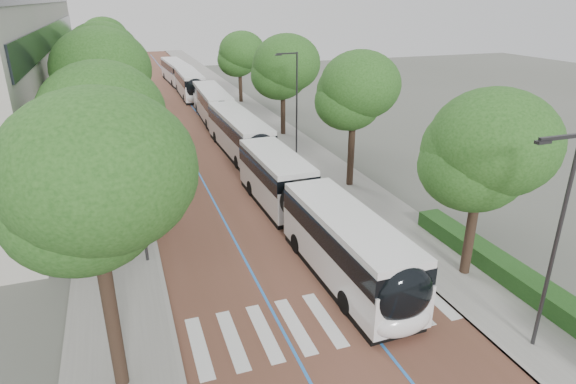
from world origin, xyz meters
The scene contains 20 objects.
ground centered at (0.00, 0.00, 0.00)m, with size 160.00×160.00×0.00m, color #51544C.
road centered at (0.00, 40.00, 0.01)m, with size 11.00×140.00×0.02m, color brown.
sidewalk_left centered at (-7.50, 40.00, 0.06)m, with size 4.00×140.00×0.12m, color gray.
sidewalk_right centered at (7.50, 40.00, 0.06)m, with size 4.00×140.00×0.12m, color gray.
kerb_left centered at (-5.60, 40.00, 0.06)m, with size 0.20×140.00×0.14m, color gray.
kerb_right centered at (5.60, 40.00, 0.06)m, with size 0.20×140.00×0.14m, color gray.
zebra_crossing centered at (0.20, 1.00, 0.03)m, with size 10.55×3.60×0.01m.
lane_line_left centered at (-1.60, 40.00, 0.02)m, with size 0.12×126.00×0.01m, color blue.
lane_line_right centered at (1.60, 40.00, 0.02)m, with size 0.12×126.00×0.01m, color blue.
hedge centered at (9.10, 0.00, 0.52)m, with size 1.20×14.00×0.80m, color #1A4217.
streetlight_near centered at (6.62, -3.00, 4.82)m, with size 1.82×0.20×8.00m.
streetlight_far centered at (6.62, 22.00, 4.82)m, with size 1.82×0.20×8.00m.
lamp_post_left centered at (-6.10, 8.00, 4.12)m, with size 0.14×0.14×8.00m, color #2D2D2F.
trees_left centered at (-7.50, 26.84, 6.90)m, with size 6.03×60.63×9.85m.
trees_right centered at (7.70, 22.97, 5.85)m, with size 6.00×47.38×8.51m.
lead_bus centered at (2.20, 7.27, 1.63)m, with size 2.93×18.45×3.20m.
bus_queued_0 centered at (2.45, 23.25, 1.62)m, with size 2.76×12.44×3.20m.
bus_queued_1 centered at (2.67, 35.61, 1.62)m, with size 2.95×12.48×3.20m.
bus_queued_2 centered at (2.38, 49.53, 1.62)m, with size 2.73×12.44×3.20m.
bus_queued_3 centered at (2.17, 61.39, 1.62)m, with size 3.05×12.49×3.20m.
Camera 1 is at (-6.45, -13.50, 11.91)m, focal length 30.00 mm.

